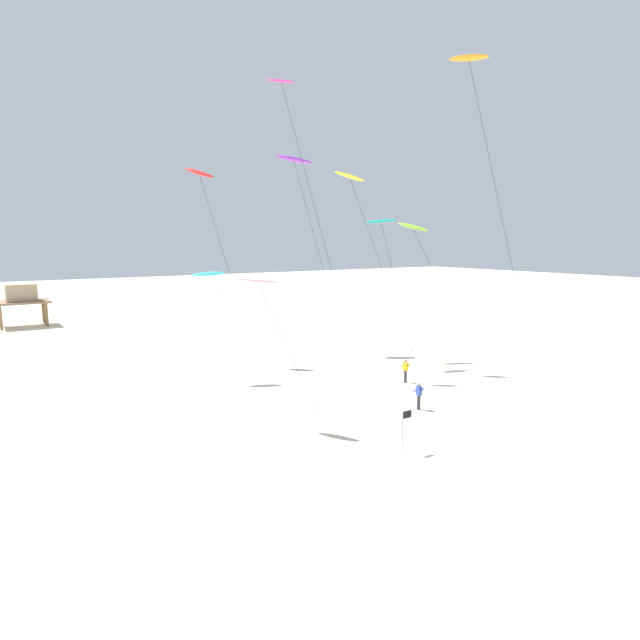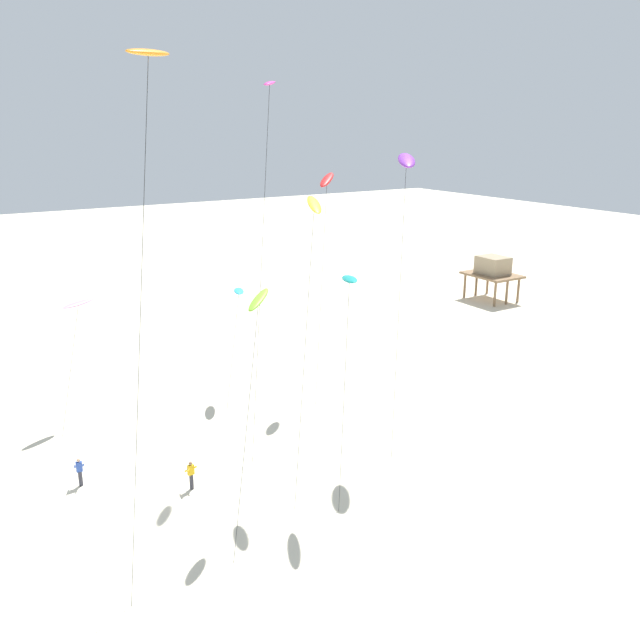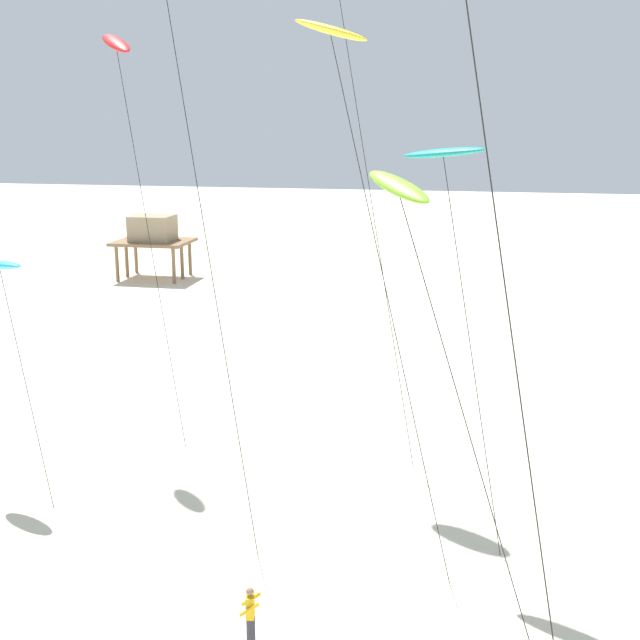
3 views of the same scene
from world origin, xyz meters
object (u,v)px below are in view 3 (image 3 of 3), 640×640
object	(u,v)px
kite_flyer_middle	(251,616)
stilt_house	(153,233)
kite_teal	(444,156)
kite_yellow	(332,36)
kite_lime	(400,191)
kite_red	(116,46)

from	to	relation	value
kite_flyer_middle	stilt_house	world-z (taller)	stilt_house
kite_teal	kite_yellow	bearing A→B (deg)	-178.63
kite_flyer_middle	kite_lime	bearing A→B (deg)	42.43
kite_lime	kite_teal	size ratio (longest dim) A/B	0.97
kite_flyer_middle	kite_teal	bearing A→B (deg)	62.88
kite_yellow	kite_flyer_middle	world-z (taller)	kite_yellow
kite_lime	kite_teal	world-z (taller)	kite_teal
kite_yellow	kite_teal	distance (m)	4.74
kite_lime	kite_flyer_middle	xyz separation A→B (m)	(-3.11, -2.85, -10.09)
kite_red	kite_flyer_middle	size ratio (longest dim) A/B	9.62
kite_yellow	kite_lime	xyz separation A→B (m)	(2.53, -4.72, -3.98)
kite_teal	kite_flyer_middle	xyz separation A→B (m)	(-3.92, -7.64, -10.69)
kite_lime	stilt_house	bearing A→B (deg)	119.76
kite_red	stilt_house	size ratio (longest dim) A/B	2.74
kite_flyer_middle	stilt_house	size ratio (longest dim) A/B	0.29
kite_teal	stilt_house	distance (m)	44.36
kite_red	kite_teal	bearing A→B (deg)	-27.95
kite_lime	kite_flyer_middle	size ratio (longest dim) A/B	6.93
kite_teal	kite_red	bearing A→B (deg)	152.05
kite_yellow	kite_lime	size ratio (longest dim) A/B	1.35
kite_red	stilt_house	bearing A→B (deg)	110.77
kite_yellow	stilt_house	bearing A→B (deg)	119.97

